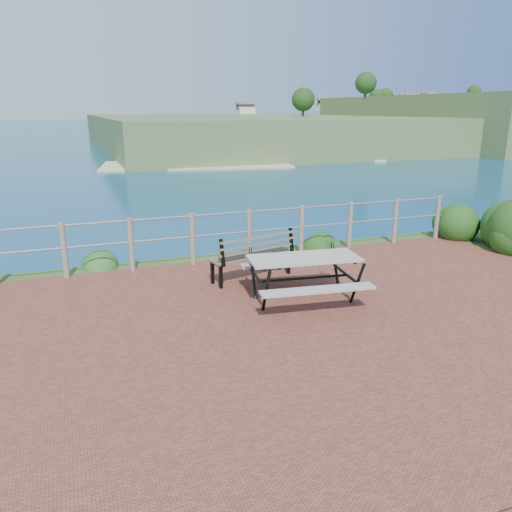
{
  "coord_description": "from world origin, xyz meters",
  "views": [
    {
      "loc": [
        -3.25,
        -5.7,
        2.91
      ],
      "look_at": [
        -0.69,
        1.13,
        0.75
      ],
      "focal_mm": 35.0,
      "sensor_mm": 36.0,
      "label": 1
    }
  ],
  "objects": [
    {
      "name": "safety_railing",
      "position": [
        0.0,
        3.35,
        0.57
      ],
      "size": [
        9.4,
        0.1,
        1.0
      ],
      "color": "#6B5B4C",
      "rests_on": "ground"
    },
    {
      "name": "park_bench",
      "position": [
        -0.38,
        2.17,
        0.57
      ],
      "size": [
        1.58,
        0.72,
        0.86
      ],
      "rotation": [
        0.0,
        0.0,
        0.23
      ],
      "color": "brown",
      "rests_on": "ground"
    },
    {
      "name": "shrub_lip_west",
      "position": [
        -2.82,
        3.95,
        0.0
      ],
      "size": [
        0.75,
        0.75,
        0.48
      ],
      "primitive_type": "ellipsoid",
      "color": "#254F1D",
      "rests_on": "ground"
    },
    {
      "name": "shrub_right_front",
      "position": [
        5.6,
        2.1,
        0.0
      ],
      "size": [
        1.37,
        1.37,
        1.95
      ],
      "primitive_type": "ellipsoid",
      "color": "#133C12",
      "rests_on": "ground"
    },
    {
      "name": "picnic_table",
      "position": [
        0.0,
        0.88,
        0.46
      ],
      "size": [
        1.76,
        1.46,
        0.71
      ],
      "rotation": [
        0.0,
        0.0,
        -0.13
      ],
      "color": "gray",
      "rests_on": "ground"
    },
    {
      "name": "shrub_right_edge",
      "position": [
        4.98,
        3.4,
        0.0
      ],
      "size": [
        0.94,
        0.94,
        1.34
      ],
      "primitive_type": "ellipsoid",
      "color": "#133C12",
      "rests_on": "ground"
    },
    {
      "name": "ground",
      "position": [
        0.0,
        0.0,
        0.0
      ],
      "size": [
        10.0,
        7.0,
        0.12
      ],
      "primitive_type": "cube",
      "color": "brown",
      "rests_on": "ground"
    },
    {
      "name": "ocean",
      "position": [
        0.0,
        200.0,
        0.0
      ],
      "size": [
        1200.0,
        1200.0,
        0.0
      ],
      "primitive_type": "plane",
      "color": "#125471",
      "rests_on": "ground"
    },
    {
      "name": "shrub_lip_east",
      "position": [
        1.9,
        3.81,
        0.0
      ],
      "size": [
        0.76,
        0.76,
        0.49
      ],
      "primitive_type": "ellipsoid",
      "color": "#133C12",
      "rests_on": "ground"
    },
    {
      "name": "distant_bay",
      "position": [
        173.07,
        202.61,
        -1.52
      ],
      "size": [
        290.0,
        232.36,
        24.0
      ],
      "color": "#46592C",
      "rests_on": "ground"
    }
  ]
}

